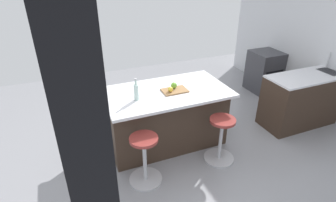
{
  "coord_description": "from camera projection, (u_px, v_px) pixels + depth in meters",
  "views": [
    {
      "loc": [
        1.58,
        3.04,
        2.63
      ],
      "look_at": [
        0.25,
        -0.18,
        0.79
      ],
      "focal_mm": 29.0,
      "sensor_mm": 36.0,
      "label": 1
    }
  ],
  "objects": [
    {
      "name": "water_bottle",
      "position": [
        136.0,
        92.0,
        3.61
      ],
      "size": [
        0.06,
        0.06,
        0.31
      ],
      "color": "silver",
      "rests_on": "kitchen_island"
    },
    {
      "name": "apple_green",
      "position": [
        174.0,
        85.0,
        3.93
      ],
      "size": [
        0.09,
        0.09,
        0.09
      ],
      "primitive_type": "sphere",
      "color": "#609E2D",
      "rests_on": "cutting_board"
    },
    {
      "name": "apple_yellow",
      "position": [
        170.0,
        89.0,
        3.83
      ],
      "size": [
        0.07,
        0.07,
        0.07
      ],
      "primitive_type": "sphere",
      "color": "gold",
      "rests_on": "cutting_board"
    },
    {
      "name": "cutting_board",
      "position": [
        175.0,
        90.0,
        3.9
      ],
      "size": [
        0.36,
        0.24,
        0.02
      ],
      "primitive_type": "cube",
      "color": "olive",
      "rests_on": "kitchen_island"
    },
    {
      "name": "sink_cabinet",
      "position": [
        316.0,
        96.0,
        4.81
      ],
      "size": [
        2.02,
        0.6,
        1.19
      ],
      "color": "#38281E",
      "rests_on": "ground_plane"
    },
    {
      "name": "oven_range",
      "position": [
        264.0,
        71.0,
        5.94
      ],
      "size": [
        0.6,
        0.61,
        0.88
      ],
      "color": "#38383D",
      "rests_on": "ground_plane"
    },
    {
      "name": "stool_by_window",
      "position": [
        220.0,
        141.0,
        3.86
      ],
      "size": [
        0.44,
        0.44,
        0.69
      ],
      "color": "#B7B7BC",
      "rests_on": "ground_plane"
    },
    {
      "name": "ground_plane",
      "position": [
        187.0,
        148.0,
        4.25
      ],
      "size": [
        7.4,
        7.4,
        0.0
      ],
      "primitive_type": "plane",
      "color": "gray"
    },
    {
      "name": "stool_middle",
      "position": [
        145.0,
        161.0,
        3.48
      ],
      "size": [
        0.44,
        0.44,
        0.69
      ],
      "color": "#B7B7BC",
      "rests_on": "ground_plane"
    },
    {
      "name": "kitchen_island",
      "position": [
        166.0,
        117.0,
        4.17
      ],
      "size": [
        1.8,
        1.02,
        0.93
      ],
      "color": "#38281E",
      "rests_on": "ground_plane"
    }
  ]
}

